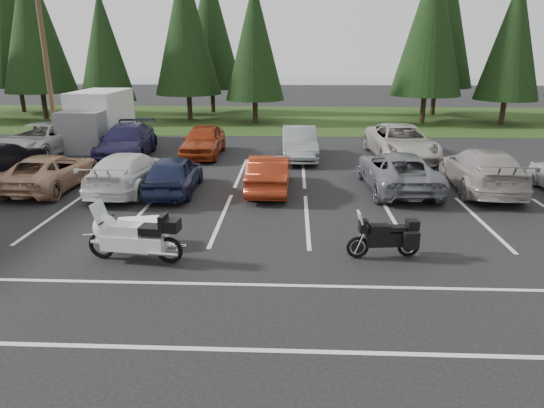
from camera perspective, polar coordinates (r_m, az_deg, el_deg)
The scene contains 29 objects.
ground at distance 14.58m, azimuth -8.44°, elevation -2.93°, with size 120.00×120.00×0.00m, color black.
grass_strip at distance 37.83m, azimuth -1.69°, elevation 10.06°, with size 80.00×16.00×0.01m, color #1C3210.
lake_water at distance 68.58m, azimuth 3.65°, elevation 13.52°, with size 70.00×50.00×0.02m, color slate.
utility_pole at distance 28.39m, azimuth -25.09°, elevation 15.38°, with size 1.60×0.26×9.00m.
box_truck at distance 28.25m, azimuth -20.12°, elevation 9.30°, with size 2.40×5.60×2.90m, color silver, non-canonical shape.
stall_markings at distance 16.44m, azimuth -7.17°, elevation -0.45°, with size 32.00×16.00×0.01m, color silver.
conifer_2 at distance 40.78m, azimuth -26.33°, elevation 18.68°, with size 5.10×5.10×11.89m.
conifer_3 at distance 37.21m, azimuth -19.21°, elevation 17.13°, with size 3.87×3.87×9.02m.
conifer_4 at distance 37.12m, azimuth -10.13°, elevation 19.76°, with size 4.80×4.80×11.17m.
conifer_5 at distance 35.09m, azimuth -2.07°, elevation 18.66°, with size 4.14×4.14×9.63m.
conifer_6 at distance 36.71m, azimuth 18.20°, elevation 19.49°, with size 4.93×4.93×11.48m.
conifer_7 at distance 38.16m, azimuth 26.52°, elevation 17.11°, with size 4.27×4.27×9.94m.
conifer_back_a at distance 46.38m, azimuth -28.43°, elevation 18.39°, with size 5.28×5.28×12.30m.
conifer_back_b at distance 41.46m, azimuth -7.29°, elevation 19.99°, with size 4.97×4.97×11.58m.
conifer_back_c at distance 41.80m, azimuth 19.36°, elevation 20.16°, with size 5.50×5.50×12.81m.
car_near_2 at distance 20.30m, azimuth -24.62°, elevation 3.51°, with size 2.20×4.77×1.33m, color tan.
car_near_3 at distance 18.97m, azimuth -16.42°, elevation 3.68°, with size 2.02×4.97×1.44m, color white.
car_near_4 at distance 18.27m, azimuth -11.47°, elevation 3.48°, with size 1.66×4.13×1.41m, color #1A2242.
car_near_5 at distance 18.12m, azimuth -0.27°, elevation 3.67°, with size 1.46×4.19×1.38m, color maroon.
car_near_6 at distance 18.92m, azimuth 14.52°, elevation 3.81°, with size 2.39×5.19×1.44m, color slate.
car_near_7 at distance 19.89m, azimuth 23.50°, elevation 3.75°, with size 2.20×5.42×1.57m, color #A09892.
car_far_0 at distance 27.00m, azimuth -25.59°, elevation 6.86°, with size 2.60×5.64×1.57m, color silver.
car_far_1 at distance 24.79m, azimuth -16.74°, elevation 7.04°, with size 2.23×5.49×1.59m, color #1B183E.
car_far_2 at distance 24.49m, azimuth -8.08°, elevation 7.41°, with size 1.80×4.48×1.53m, color #9A3413.
car_far_3 at distance 23.60m, azimuth 3.23°, elevation 7.14°, with size 1.60×4.58×1.51m, color gray.
car_far_4 at distance 24.44m, azimuth 14.93°, elevation 7.06°, with size 2.67×5.79×1.61m, color #B9B2A9.
touring_motorcycle at distance 12.54m, azimuth -15.96°, elevation -3.23°, with size 2.76×0.85×1.53m, color silver, non-canonical shape.
cargo_trailer at distance 13.61m, azimuth -15.40°, elevation -3.29°, with size 1.59×0.89×0.73m, color white, non-canonical shape.
adventure_motorcycle at distance 12.62m, azimuth 13.06°, elevation -3.44°, with size 2.11×0.73×1.28m, color black, non-canonical shape.
Camera 1 is at (2.72, -13.38, 5.12)m, focal length 32.00 mm.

